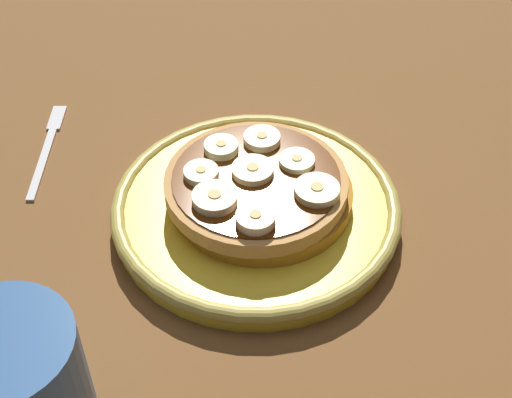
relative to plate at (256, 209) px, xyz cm
name	(u,v)px	position (x,y,z in cm)	size (l,w,h in cm)	color
ground_plane	(256,231)	(0.00, 0.00, -2.65)	(140.00, 140.00, 3.00)	brown
plate	(256,209)	(0.00, 0.00, 0.00)	(23.17, 23.17, 2.12)	yellow
pancake_stack	(262,190)	(-0.16, -0.47, 2.02)	(14.41, 14.40, 2.82)	#AC7122
banana_slice_0	(251,171)	(0.56, 0.11, 3.63)	(3.29, 3.29, 0.78)	#EFEDBB
banana_slice_1	(262,139)	(3.61, -2.41, 3.66)	(2.99, 2.99, 0.83)	#FDECC1
banana_slice_2	(201,173)	(2.09, 3.68, 3.65)	(2.73, 2.73, 0.81)	#ECEFBE
banana_slice_3	(317,191)	(-3.72, -3.21, 3.67)	(3.46, 3.46, 0.85)	#F3EFBE
banana_slice_4	(215,199)	(-1.03, 3.97, 3.72)	(3.42, 3.42, 0.95)	beige
banana_slice_5	(221,148)	(4.11, 1.01, 3.70)	(2.76, 2.76, 0.91)	#EEEFB8
banana_slice_6	(298,162)	(-0.11, -3.61, 3.59)	(2.83, 2.83, 0.69)	#F6F3BC
banana_slice_7	(256,219)	(-4.34, 2.29, 3.75)	(2.93, 2.93, 1.02)	#F9E0BD
coffee_mug	(13,381)	(-9.60, 21.04, 3.66)	(12.15, 8.56, 9.32)	#33598C
fork	(48,143)	(16.91, 12.39, -0.90)	(11.98, 6.87, 0.50)	silver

